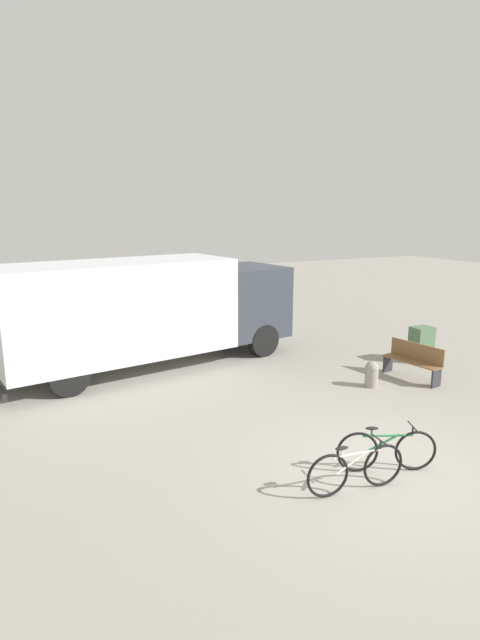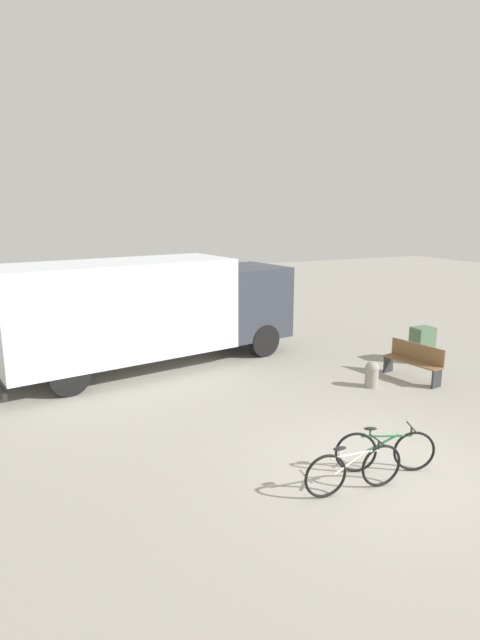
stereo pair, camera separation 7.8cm
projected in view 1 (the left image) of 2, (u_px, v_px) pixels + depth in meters
The scene contains 7 objects.
ground_plane at pixel (383, 468), 8.39m from camera, with size 60.00×60.00×0.00m, color gray.
delivery_truck at pixel (149, 308), 13.54m from camera, with size 8.43×3.52×2.95m.
park_bench at pixel (414, 360), 12.74m from camera, with size 0.64×1.61×0.92m.
bicycle_near at pixel (356, 469), 7.62m from camera, with size 1.67×0.44×0.79m.
bicycle_middle at pixel (386, 450), 8.22m from camera, with size 1.56×0.72×0.79m.
bollard_near_bench at pixel (372, 373), 12.20m from camera, with size 0.34×0.34×0.65m.
utility_box at pixel (421, 344), 14.24m from camera, with size 0.59×0.46×1.00m.
Camera 1 is at (-5.49, -5.86, 4.24)m, focal length 28.00 mm.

